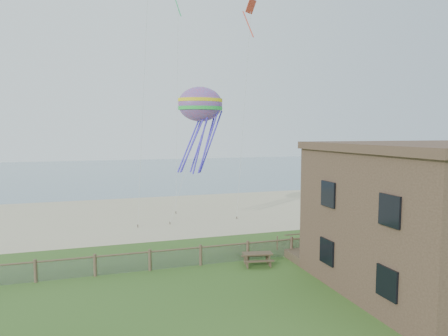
% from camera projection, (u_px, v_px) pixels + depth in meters
% --- Properties ---
extents(ground, '(160.00, 160.00, 0.00)m').
position_uv_depth(ground, '(233.00, 307.00, 18.13)').
color(ground, '#33581E').
rests_on(ground, ground).
extents(sand_beach, '(72.00, 20.00, 0.02)m').
position_uv_depth(sand_beach, '(161.00, 213.00, 39.03)').
color(sand_beach, '#C3B28D').
rests_on(sand_beach, ground).
extents(ocean, '(160.00, 68.00, 0.02)m').
position_uv_depth(ocean, '(128.00, 171.00, 80.82)').
color(ocean, slate).
rests_on(ocean, ground).
extents(chainlink_fence, '(36.20, 0.20, 1.25)m').
position_uv_depth(chainlink_fence, '(201.00, 256.00, 23.78)').
color(chainlink_fence, '#483B28').
rests_on(chainlink_fence, ground).
extents(motel_deck, '(15.00, 2.00, 0.50)m').
position_uv_depth(motel_deck, '(392.00, 247.00, 26.75)').
color(motel_deck, brown).
rests_on(motel_deck, ground).
extents(picnic_table, '(1.96, 1.61, 0.74)m').
position_uv_depth(picnic_table, '(257.00, 259.00, 23.82)').
color(picnic_table, brown).
rests_on(picnic_table, ground).
extents(octopus_kite, '(3.83, 2.94, 7.28)m').
position_uv_depth(octopus_kite, '(201.00, 128.00, 31.32)').
color(octopus_kite, '#E1234E').
extents(kite_red, '(1.83, 2.01, 2.60)m').
position_uv_depth(kite_red, '(251.00, 16.00, 31.05)').
color(kite_red, red).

